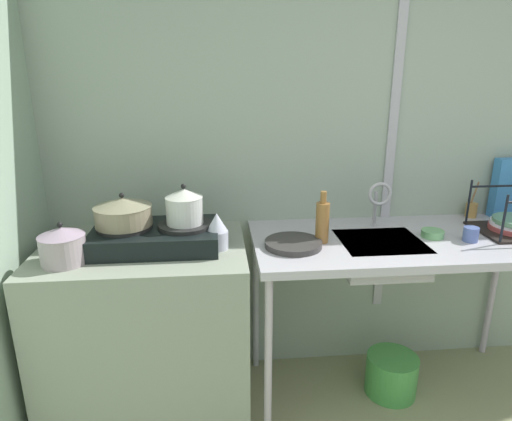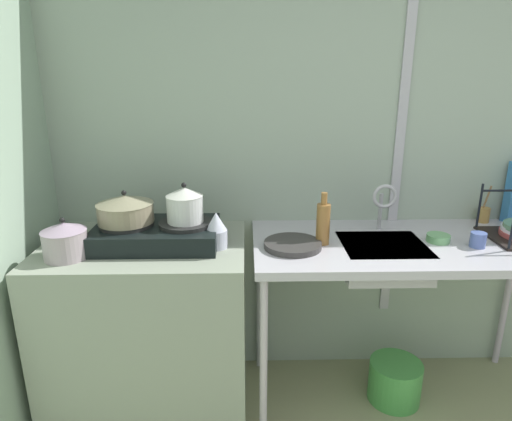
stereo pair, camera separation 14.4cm
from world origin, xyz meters
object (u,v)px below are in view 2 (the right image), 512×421
object	(u,v)px
percolator	(216,231)
bottle_by_sink	(323,223)
small_bowl_on_drainboard	(438,238)
bucket_on_floor	(395,381)
pot_on_right_burner	(185,205)
pot_on_left_burner	(125,209)
pot_beside_stove	(65,240)
stove	(157,233)
frying_pan	(293,245)
faucet	(384,200)
cup_by_rack	(478,240)
utensil_jar	(484,214)
sink_basin	(382,258)

from	to	relation	value
percolator	bottle_by_sink	world-z (taller)	bottle_by_sink
small_bowl_on_drainboard	bucket_on_floor	xyz separation A→B (m)	(-0.14, -0.01, -0.82)
pot_on_right_burner	percolator	xyz separation A→B (m)	(0.15, -0.05, -0.11)
pot_on_left_burner	pot_beside_stove	bearing A→B (deg)	-145.53
stove	pot_beside_stove	distance (m)	0.41
frying_pan	pot_on_right_burner	bearing A→B (deg)	172.76
faucet	cup_by_rack	xyz separation A→B (m)	(0.40, -0.21, -0.14)
utensil_jar	pot_on_left_burner	bearing A→B (deg)	-171.29
frying_pan	cup_by_rack	world-z (taller)	cup_by_rack
pot_on_left_burner	small_bowl_on_drainboard	size ratio (longest dim) A/B	2.39
pot_on_left_burner	bottle_by_sink	world-z (taller)	pot_on_left_burner
small_bowl_on_drainboard	frying_pan	bearing A→B (deg)	-175.19
stove	small_bowl_on_drainboard	xyz separation A→B (m)	(1.37, -0.00, -0.03)
small_bowl_on_drainboard	bottle_by_sink	xyz separation A→B (m)	(-0.57, -0.01, 0.09)
faucet	cup_by_rack	bearing A→B (deg)	-28.47
pot_on_right_burner	frying_pan	world-z (taller)	pot_on_right_burner
bucket_on_floor	pot_on_right_burner	bearing A→B (deg)	179.49
pot_on_right_burner	pot_beside_stove	world-z (taller)	pot_on_right_burner
frying_pan	cup_by_rack	bearing A→B (deg)	-0.71
frying_pan	bottle_by_sink	bearing A→B (deg)	18.01
utensil_jar	faucet	bearing A→B (deg)	-166.31
pot_on_left_burner	sink_basin	bearing A→B (deg)	-1.45
stove	pot_on_left_burner	world-z (taller)	pot_on_left_burner
utensil_jar	frying_pan	bearing A→B (deg)	-162.09
cup_by_rack	sink_basin	bearing A→B (deg)	174.19
pot_on_left_burner	utensil_jar	world-z (taller)	pot_on_left_burner
stove	percolator	distance (m)	0.30
faucet	pot_on_right_burner	bearing A→B (deg)	-171.97
pot_on_left_burner	faucet	world-z (taller)	pot_on_left_burner
faucet	small_bowl_on_drainboard	bearing A→B (deg)	-30.98
sink_basin	bucket_on_floor	bearing A→B (deg)	8.89
pot_beside_stove	percolator	size ratio (longest dim) A/B	1.13
small_bowl_on_drainboard	utensil_jar	distance (m)	0.47
pot_on_right_burner	small_bowl_on_drainboard	distance (m)	1.24
pot_on_left_burner	cup_by_rack	bearing A→B (deg)	-2.59
pot_on_left_burner	pot_beside_stove	distance (m)	0.30
cup_by_rack	small_bowl_on_drainboard	distance (m)	0.17
pot_on_left_burner	faucet	bearing A→B (deg)	6.27
pot_beside_stove	utensil_jar	bearing A→B (deg)	11.97
faucet	bucket_on_floor	bearing A→B (deg)	-56.17
frying_pan	small_bowl_on_drainboard	xyz separation A→B (m)	(0.72, 0.06, 0.00)
cup_by_rack	bucket_on_floor	world-z (taller)	cup_by_rack
percolator	frying_pan	size ratio (longest dim) A/B	0.64
percolator	bucket_on_floor	world-z (taller)	percolator
bottle_by_sink	bucket_on_floor	xyz separation A→B (m)	(0.43, 0.01, -0.91)
faucet	frying_pan	bearing A→B (deg)	-157.00
pot_on_right_burner	percolator	size ratio (longest dim) A/B	1.10
pot_on_right_burner	bucket_on_floor	distance (m)	1.48
pot_beside_stove	bottle_by_sink	xyz separation A→B (m)	(1.17, 0.14, 0.02)
percolator	frying_pan	xyz separation A→B (m)	(0.36, -0.01, -0.07)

